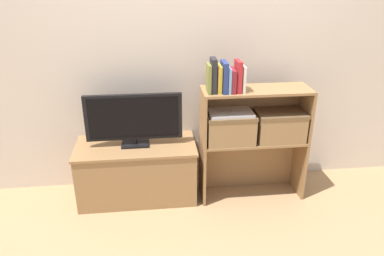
% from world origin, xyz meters
% --- Properties ---
extents(ground_plane, '(16.00, 16.00, 0.00)m').
position_xyz_m(ground_plane, '(0.00, 0.00, 0.00)').
color(ground_plane, '#A37F56').
extents(wall_back, '(10.00, 0.05, 2.40)m').
position_xyz_m(wall_back, '(0.00, 0.48, 1.20)').
color(wall_back, beige).
rests_on(wall_back, ground_plane).
extents(tv_stand, '(0.97, 0.47, 0.48)m').
position_xyz_m(tv_stand, '(-0.45, 0.22, 0.24)').
color(tv_stand, olive).
rests_on(tv_stand, ground_plane).
extents(tv, '(0.76, 0.14, 0.43)m').
position_xyz_m(tv, '(-0.45, 0.22, 0.71)').
color(tv, black).
rests_on(tv, tv_stand).
extents(bookshelf_lower_tier, '(0.85, 0.29, 0.51)m').
position_xyz_m(bookshelf_lower_tier, '(0.50, 0.21, 0.32)').
color(bookshelf_lower_tier, olive).
rests_on(bookshelf_lower_tier, ground_plane).
extents(bookshelf_upper_tier, '(0.85, 0.29, 0.42)m').
position_xyz_m(bookshelf_upper_tier, '(0.50, 0.20, 0.78)').
color(bookshelf_upper_tier, olive).
rests_on(bookshelf_upper_tier, bookshelf_lower_tier).
extents(book_olive, '(0.02, 0.14, 0.21)m').
position_xyz_m(book_olive, '(0.12, 0.10, 1.05)').
color(book_olive, olive).
rests_on(book_olive, bookshelf_upper_tier).
extents(book_charcoal, '(0.04, 0.13, 0.25)m').
position_xyz_m(book_charcoal, '(0.15, 0.10, 1.07)').
color(book_charcoal, '#232328').
rests_on(book_charcoal, bookshelf_upper_tier).
extents(book_mustard, '(0.03, 0.13, 0.20)m').
position_xyz_m(book_mustard, '(0.19, 0.10, 1.04)').
color(book_mustard, gold).
rests_on(book_mustard, bookshelf_upper_tier).
extents(book_navy, '(0.04, 0.16, 0.23)m').
position_xyz_m(book_navy, '(0.23, 0.10, 1.05)').
color(book_navy, navy).
rests_on(book_navy, bookshelf_upper_tier).
extents(book_skyblue, '(0.02, 0.15, 0.19)m').
position_xyz_m(book_skyblue, '(0.26, 0.10, 1.03)').
color(book_skyblue, '#709ECC').
rests_on(book_skyblue, bookshelf_upper_tier).
extents(book_maroon, '(0.04, 0.16, 0.17)m').
position_xyz_m(book_maroon, '(0.29, 0.10, 1.02)').
color(book_maroon, maroon).
rests_on(book_maroon, bookshelf_upper_tier).
extents(book_crimson, '(0.04, 0.14, 0.23)m').
position_xyz_m(book_crimson, '(0.34, 0.10, 1.06)').
color(book_crimson, '#B22328').
rests_on(book_crimson, bookshelf_upper_tier).
extents(book_ivory, '(0.02, 0.13, 0.19)m').
position_xyz_m(book_ivory, '(0.37, 0.10, 1.04)').
color(book_ivory, silver).
rests_on(book_ivory, bookshelf_upper_tier).
extents(storage_basket_left, '(0.38, 0.26, 0.23)m').
position_xyz_m(storage_basket_left, '(0.30, 0.13, 0.64)').
color(storage_basket_left, '#937047').
rests_on(storage_basket_left, bookshelf_lower_tier).
extents(storage_basket_right, '(0.38, 0.26, 0.23)m').
position_xyz_m(storage_basket_right, '(0.70, 0.13, 0.64)').
color(storage_basket_right, '#937047').
rests_on(storage_basket_right, bookshelf_lower_tier).
extents(laptop, '(0.34, 0.23, 0.02)m').
position_xyz_m(laptop, '(0.30, 0.13, 0.76)').
color(laptop, '#BCBCC1').
rests_on(laptop, storage_basket_left).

